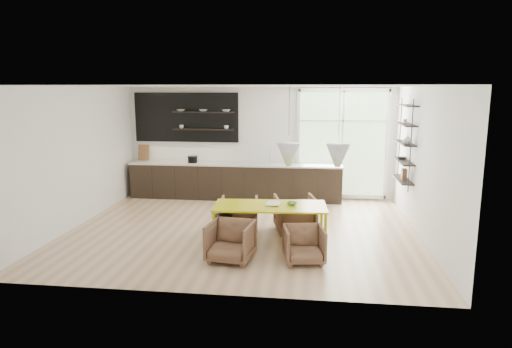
# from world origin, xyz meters

# --- Properties ---
(room) EXTENTS (7.02, 6.01, 2.91)m
(room) POSITION_xyz_m (0.58, 1.10, 1.46)
(room) COLOR beige
(room) RESTS_ON ground
(kitchen_run) EXTENTS (5.54, 0.69, 2.75)m
(kitchen_run) POSITION_xyz_m (-0.69, 2.69, 0.60)
(kitchen_run) COLOR black
(kitchen_run) RESTS_ON ground
(right_shelving) EXTENTS (0.26, 1.22, 1.90)m
(right_shelving) POSITION_xyz_m (3.36, 1.17, 1.65)
(right_shelving) COLOR black
(right_shelving) RESTS_ON ground
(dining_table) EXTENTS (2.10, 1.05, 0.75)m
(dining_table) POSITION_xyz_m (0.64, -0.80, 0.70)
(dining_table) COLOR #BAB505
(dining_table) RESTS_ON ground
(armchair_back_left) EXTENTS (0.82, 0.84, 0.70)m
(armchair_back_left) POSITION_xyz_m (-0.05, -0.09, 0.35)
(armchair_back_left) COLOR brown
(armchair_back_left) RESTS_ON ground
(armchair_back_right) EXTENTS (0.94, 0.96, 0.73)m
(armchair_back_right) POSITION_xyz_m (1.06, 0.06, 0.37)
(armchair_back_right) COLOR brown
(armchair_back_right) RESTS_ON ground
(armchair_front_left) EXTENTS (0.81, 0.83, 0.67)m
(armchair_front_left) POSITION_xyz_m (0.06, -1.70, 0.34)
(armchair_front_left) COLOR brown
(armchair_front_left) RESTS_ON ground
(armchair_front_right) EXTENTS (0.75, 0.77, 0.61)m
(armchair_front_right) POSITION_xyz_m (1.28, -1.62, 0.30)
(armchair_front_right) COLOR brown
(armchair_front_right) RESTS_ON ground
(wire_stool) EXTENTS (0.37, 0.37, 0.47)m
(wire_stool) POSITION_xyz_m (-0.28, -0.57, 0.30)
(wire_stool) COLOR black
(wire_stool) RESTS_ON ground
(table_book) EXTENTS (0.28, 0.36, 0.03)m
(table_book) POSITION_xyz_m (0.56, -0.72, 0.76)
(table_book) COLOR white
(table_book) RESTS_ON dining_table
(table_bowl) EXTENTS (0.23, 0.23, 0.06)m
(table_bowl) POSITION_xyz_m (1.03, -0.74, 0.78)
(table_bowl) COLOR #548552
(table_bowl) RESTS_ON dining_table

